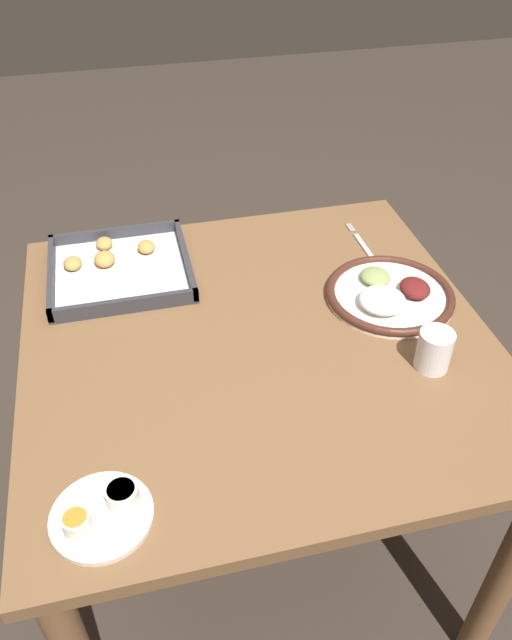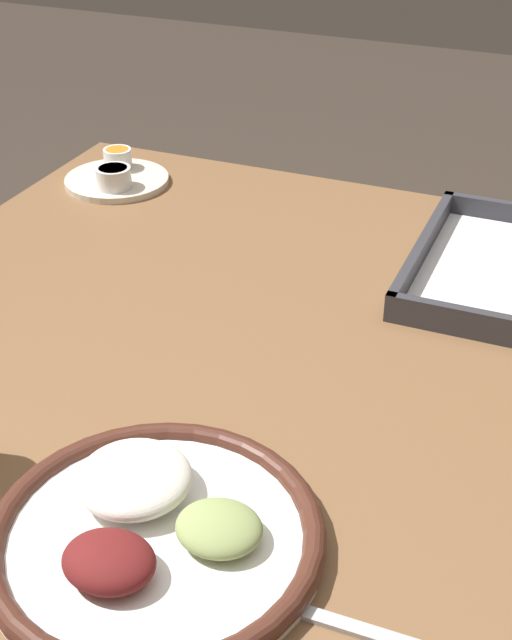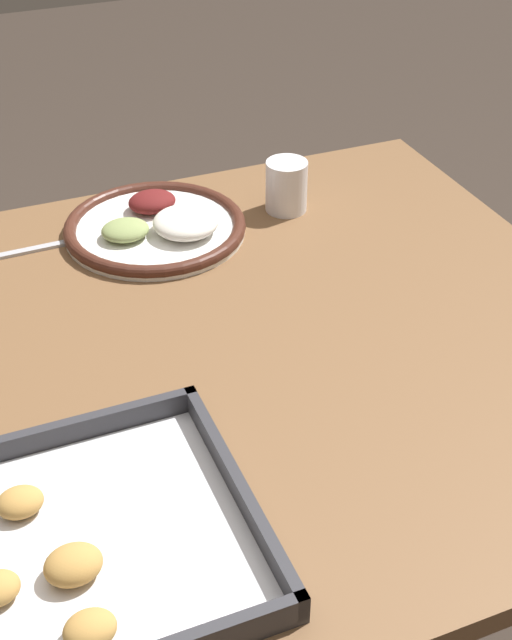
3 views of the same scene
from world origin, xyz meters
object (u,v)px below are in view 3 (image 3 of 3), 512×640
dinner_plate (157,226)px  baking_tray (93,543)px  fork (27,251)px  drinking_cup (286,186)px

dinner_plate → baking_tray: (0.24, 0.57, -0.00)m
fork → baking_tray: bearing=84.7°
fork → drinking_cup: 0.41m
fork → drinking_cup: bearing=175.5°
dinner_plate → fork: dinner_plate is taller
baking_tray → fork: bearing=-94.3°
dinner_plate → baking_tray: bearing=67.1°
dinner_plate → drinking_cup: size_ratio=3.39×
dinner_plate → drinking_cup: (-0.21, 0.00, 0.03)m
baking_tray → drinking_cup: (-0.45, -0.56, 0.03)m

